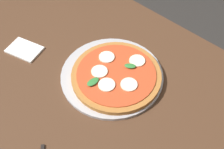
# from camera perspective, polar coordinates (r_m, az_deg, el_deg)

# --- Properties ---
(dining_table) EXTENTS (1.43, 0.90, 0.77)m
(dining_table) POSITION_cam_1_polar(r_m,az_deg,el_deg) (1.12, -5.10, -2.62)
(dining_table) COLOR #4C301E
(dining_table) RESTS_ON ground_plane
(serving_tray) EXTENTS (0.37, 0.37, 0.01)m
(serving_tray) POSITION_cam_1_polar(r_m,az_deg,el_deg) (1.02, -0.00, -0.14)
(serving_tray) COLOR #B2B2B7
(serving_tray) RESTS_ON dining_table
(pizza) EXTENTS (0.32, 0.32, 0.03)m
(pizza) POSITION_cam_1_polar(r_m,az_deg,el_deg) (0.99, 0.87, -0.08)
(pizza) COLOR #B27033
(pizza) RESTS_ON serving_tray
(napkin) EXTENTS (0.15, 0.12, 0.01)m
(napkin) POSITION_cam_1_polar(r_m,az_deg,el_deg) (1.16, -17.50, 4.90)
(napkin) COLOR white
(napkin) RESTS_ON dining_table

